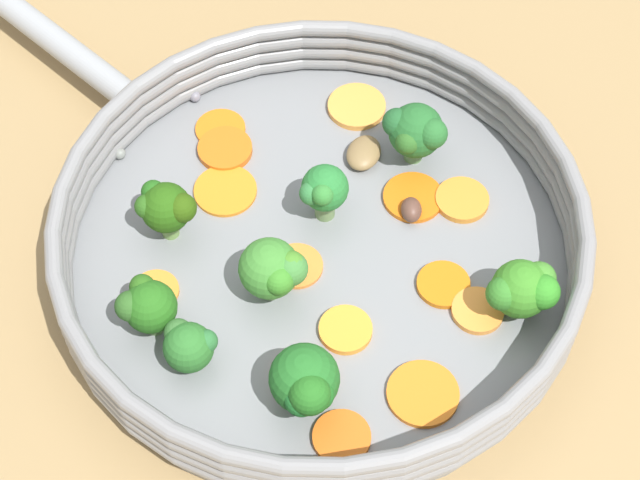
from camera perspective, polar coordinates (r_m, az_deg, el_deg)
ground_plane at (r=0.76m, az=0.00°, el=-1.34°), size 4.00×4.00×0.00m
skillet at (r=0.76m, az=0.00°, el=-0.99°), size 0.36×0.36×0.02m
skillet_rim_wall at (r=0.73m, az=0.00°, el=0.40°), size 0.37×0.37×0.05m
skillet_handle at (r=0.89m, az=-13.75°, el=10.15°), size 0.21×0.06×0.02m
skillet_rivet_left at (r=0.84m, az=-6.68°, el=7.62°), size 0.01×0.01×0.01m
skillet_rivet_right at (r=0.81m, az=-10.63°, el=4.56°), size 0.01×0.01×0.01m
carrot_slice_0 at (r=0.68m, az=1.16°, el=-10.49°), size 0.05×0.05×0.01m
carrot_slice_1 at (r=0.74m, az=-8.78°, el=-2.69°), size 0.04×0.04×0.00m
carrot_slice_2 at (r=0.78m, az=7.58°, el=2.14°), size 0.05×0.05×0.01m
carrot_slice_3 at (r=0.74m, az=-1.46°, el=-1.16°), size 0.04×0.04×0.00m
carrot_slice_4 at (r=0.70m, az=-0.84°, el=-7.16°), size 0.06×0.06×0.00m
carrot_slice_5 at (r=0.78m, az=4.99°, el=2.28°), size 0.06×0.06×0.00m
carrot_slice_6 at (r=0.82m, az=-5.33°, el=5.92°), size 0.05×0.05×0.00m
carrot_slice_7 at (r=0.74m, az=6.60°, el=-2.38°), size 0.05×0.05×0.00m
carrot_slice_8 at (r=0.80m, az=-5.24°, el=4.76°), size 0.05×0.05×0.01m
carrot_slice_9 at (r=0.78m, az=-5.07°, el=2.65°), size 0.07×0.07×0.00m
carrot_slice_10 at (r=0.73m, az=8.41°, el=-3.75°), size 0.05×0.05×0.00m
carrot_slice_11 at (r=0.70m, az=5.51°, el=-8.16°), size 0.07×0.07×0.00m
carrot_slice_12 at (r=0.71m, az=1.37°, el=-4.81°), size 0.05×0.05×0.01m
carrot_slice_13 at (r=0.83m, az=1.97°, el=7.13°), size 0.05×0.05×0.01m
broccoli_floret_0 at (r=0.71m, az=10.80°, el=-2.58°), size 0.04×0.05×0.05m
broccoli_floret_1 at (r=0.74m, az=0.19°, el=2.66°), size 0.03×0.04×0.05m
broccoli_floret_2 at (r=0.70m, az=-9.21°, el=-3.48°), size 0.04×0.04×0.05m
broccoli_floret_3 at (r=0.69m, az=-7.03°, el=-5.60°), size 0.04×0.03×0.04m
broccoli_floret_4 at (r=0.78m, az=5.10°, el=5.78°), size 0.05×0.04×0.05m
broccoli_floret_5 at (r=0.71m, az=-2.43°, el=-1.59°), size 0.05×0.04×0.05m
broccoli_floret_6 at (r=0.66m, az=-0.77°, el=-7.69°), size 0.05×0.04×0.05m
broccoli_floret_7 at (r=0.74m, az=-8.22°, el=1.74°), size 0.04×0.04×0.05m
mushroom_piece_0 at (r=0.76m, az=4.89°, el=1.62°), size 0.03×0.02×0.01m
mushroom_piece_1 at (r=0.80m, az=2.34°, el=4.66°), size 0.04×0.04×0.01m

